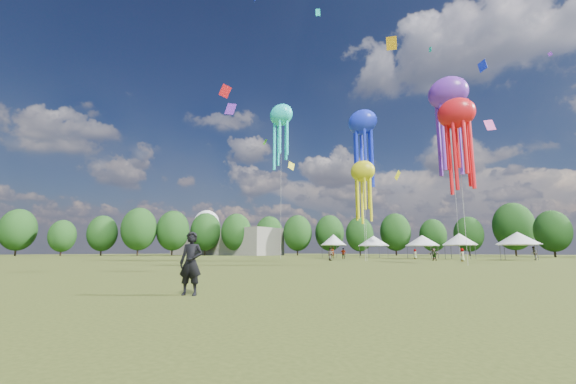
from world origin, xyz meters
The scene contains 10 objects.
ground centered at (0.00, 0.00, 0.00)m, with size 300.00×300.00×0.00m, color #384416.
observer_main centered at (8.07, -1.75, 0.88)m, with size 0.64×0.42×1.75m, color black.
spectator_near centered at (-8.57, 33.03, 0.82)m, with size 0.80×0.62×1.64m, color gray.
spectators_far centered at (-0.42, 46.95, 0.86)m, with size 30.02×12.87×1.93m.
festival_tents centered at (-4.46, 54.09, 3.12)m, with size 35.64×10.92×4.42m.
show_kites centered at (-2.86, 37.11, 17.82)m, with size 33.40×18.48×25.76m.
small_kites centered at (2.54, 42.58, 28.19)m, with size 71.11×52.43×45.36m.
treeline centered at (-3.87, 62.51, 6.54)m, with size 201.57×95.24×13.43m.
hangar centered at (-72.00, 72.00, 4.00)m, with size 40.00×12.00×8.00m, color gray.
radome centered at (-88.00, 78.00, 9.99)m, with size 9.00×9.00×16.00m.
Camera 1 is at (16.56, -8.25, 1.20)m, focal length 22.75 mm.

